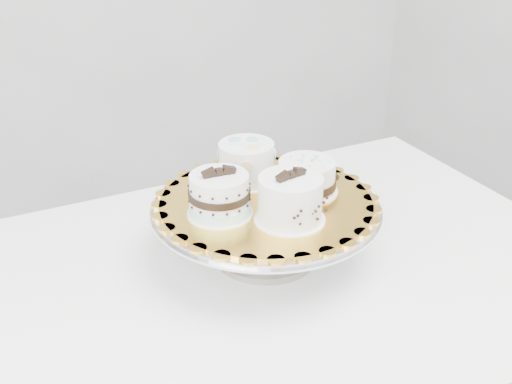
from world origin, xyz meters
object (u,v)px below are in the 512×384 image
table (260,310)px  cake_banded (219,196)px  cake_ribbon (307,177)px  cake_dots (246,162)px  cake_stand (266,220)px  cake_board (266,202)px  cake_swirl (290,200)px

table → cake_banded: 0.24m
table → cake_ribbon: 0.25m
table → cake_dots: (0.04, 0.12, 0.23)m
cake_stand → cake_banded: cake_banded is taller
cake_board → cake_swirl: bearing=-90.2°
cake_banded → cake_board: bearing=9.9°
cake_board → cake_swirl: (-0.00, -0.08, 0.04)m
cake_swirl → cake_stand: bearing=82.3°
table → cake_stand: bearing=52.2°
cake_dots → cake_stand: bearing=-104.3°
cake_stand → cake_ribbon: 0.10m
cake_stand → cake_board: cake_board is taller
cake_swirl → cake_banded: 0.11m
cake_swirl → cake_dots: bearing=79.5°
table → cake_swirl: size_ratio=10.41×
cake_board → cake_swirl: cake_swirl is taller
table → cake_board: (0.03, 0.04, 0.19)m
cake_stand → cake_ribbon: size_ratio=3.34×
cake_board → cake_dots: size_ratio=3.00×
table → cake_ribbon: (0.11, 0.03, 0.22)m
cake_board → cake_ribbon: size_ratio=3.07×
cake_board → cake_swirl: size_ratio=3.15×
cake_swirl → cake_dots: (0.01, 0.16, 0.00)m
table → cake_ribbon: size_ratio=10.17×
cake_dots → cake_ribbon: size_ratio=1.02×
table → cake_dots: bearing=74.9°
cake_dots → table: bearing=-117.1°
cake_stand → cake_dots: cake_dots is taller
cake_swirl → cake_dots: cake_swirl is taller
cake_stand → cake_swirl: (-0.00, -0.08, 0.07)m
cake_board → cake_banded: 0.10m
cake_dots → cake_ribbon: (0.07, -0.09, -0.01)m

